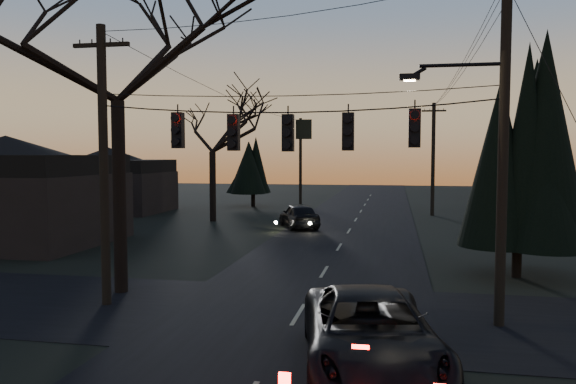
% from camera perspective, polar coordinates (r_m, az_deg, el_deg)
% --- Properties ---
extents(main_road, '(8.00, 120.00, 0.02)m').
position_cam_1_polar(main_road, '(26.23, 4.79, -6.32)').
color(main_road, black).
rests_on(main_road, ground).
extents(cross_road, '(60.00, 7.00, 0.02)m').
position_cam_1_polar(cross_road, '(16.56, 1.05, -12.35)').
color(cross_road, black).
rests_on(cross_road, ground).
extents(utility_pole_right, '(5.00, 0.30, 10.00)m').
position_cam_1_polar(utility_pole_right, '(16.58, 20.62, -12.61)').
color(utility_pole_right, black).
rests_on(utility_pole_right, ground).
extents(utility_pole_left, '(1.80, 0.30, 8.50)m').
position_cam_1_polar(utility_pole_left, '(18.51, -17.93, -10.82)').
color(utility_pole_left, black).
rests_on(utility_pole_left, ground).
extents(utility_pole_far_r, '(1.80, 0.30, 8.50)m').
position_cam_1_polar(utility_pole_far_r, '(44.01, 14.43, -2.32)').
color(utility_pole_far_r, black).
rests_on(utility_pole_far_r, ground).
extents(utility_pole_far_l, '(0.30, 0.30, 8.00)m').
position_cam_1_polar(utility_pole_far_l, '(52.61, 1.27, -1.22)').
color(utility_pole_far_l, black).
rests_on(utility_pole_far_l, ground).
extents(span_signal_assembly, '(11.50, 0.44, 1.53)m').
position_cam_1_polar(span_signal_assembly, '(15.96, 0.22, 6.23)').
color(span_signal_assembly, black).
rests_on(span_signal_assembly, ground).
extents(bare_tree_left, '(9.25, 9.25, 12.79)m').
position_cam_1_polar(bare_tree_left, '(19.91, -17.08, 16.18)').
color(bare_tree_left, black).
rests_on(bare_tree_left, ground).
extents(evergreen_right, '(3.89, 3.89, 8.07)m').
position_cam_1_polar(evergreen_right, '(22.61, 22.47, 3.55)').
color(evergreen_right, black).
rests_on(evergreen_right, ground).
extents(bare_tree_dist, '(7.46, 7.46, 9.64)m').
position_cam_1_polar(bare_tree_dist, '(39.17, -7.71, 6.89)').
color(bare_tree_dist, black).
rests_on(bare_tree_dist, ground).
extents(evergreen_dist, '(3.67, 3.67, 5.65)m').
position_cam_1_polar(evergreen_dist, '(49.96, -3.58, 2.43)').
color(evergreen_dist, black).
rests_on(evergreen_dist, ground).
extents(house_left_near, '(10.00, 8.00, 5.60)m').
position_cam_1_polar(house_left_near, '(32.41, -26.62, 0.20)').
color(house_left_near, black).
rests_on(house_left_near, ground).
extents(house_left_far, '(9.00, 7.00, 5.20)m').
position_cam_1_polar(house_left_far, '(47.50, -17.73, 1.20)').
color(house_left_far, black).
rests_on(house_left_far, ground).
extents(suv_near, '(3.70, 6.30, 1.65)m').
position_cam_1_polar(suv_near, '(12.39, 8.34, -14.07)').
color(suv_near, black).
rests_on(suv_near, ground).
extents(sedan_oncoming_a, '(3.50, 4.85, 1.54)m').
position_cam_1_polar(sedan_oncoming_a, '(35.23, 1.13, -2.45)').
color(sedan_oncoming_a, black).
rests_on(sedan_oncoming_a, ground).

